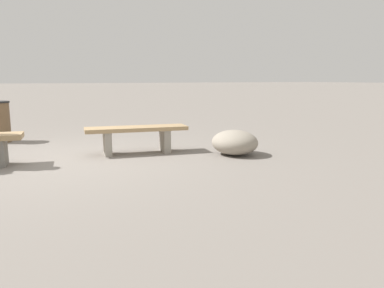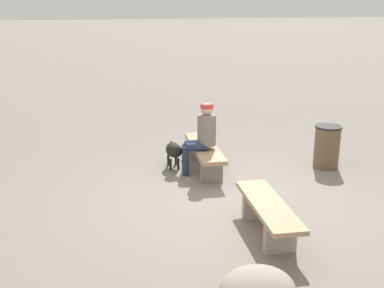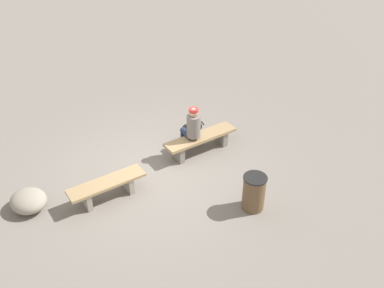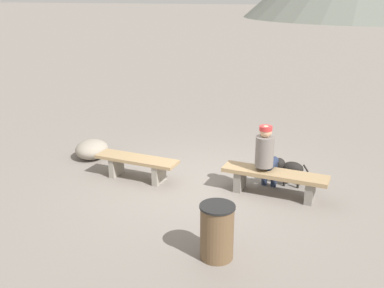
{
  "view_description": "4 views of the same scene",
  "coord_description": "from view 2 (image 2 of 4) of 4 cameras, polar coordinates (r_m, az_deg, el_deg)",
  "views": [
    {
      "loc": [
        0.72,
        6.04,
        1.23
      ],
      "look_at": [
        -1.57,
        1.54,
        0.37
      ],
      "focal_mm": 35.93,
      "sensor_mm": 36.0,
      "label": 1
    },
    {
      "loc": [
        -6.28,
        2.75,
        2.93
      ],
      "look_at": [
        0.7,
        0.36,
        0.72
      ],
      "focal_mm": 43.24,
      "sensor_mm": 36.0,
      "label": 2
    },
    {
      "loc": [
        -4.7,
        -6.27,
        6.07
      ],
      "look_at": [
        1.03,
        -0.13,
        0.38
      ],
      "focal_mm": 39.25,
      "sensor_mm": 36.0,
      "label": 3
    },
    {
      "loc": [
        1.72,
        -7.69,
        3.57
      ],
      "look_at": [
        -0.23,
        0.09,
        0.79
      ],
      "focal_mm": 42.02,
      "sensor_mm": 36.0,
      "label": 4
    }
  ],
  "objects": [
    {
      "name": "seated_person",
      "position": [
        8.22,
        1.28,
        1.34
      ],
      "size": [
        0.41,
        0.61,
        1.3
      ],
      "rotation": [
        0.0,
        0.0,
        -0.22
      ],
      "color": "slate",
      "rests_on": "ground"
    },
    {
      "name": "ground",
      "position": [
        7.47,
        4.39,
        -6.74
      ],
      "size": [
        210.0,
        210.0,
        0.06
      ],
      "primitive_type": "cube",
      "color": "gray"
    },
    {
      "name": "trash_bin",
      "position": [
        9.02,
        16.31,
        -0.31
      ],
      "size": [
        0.49,
        0.49,
        0.8
      ],
      "color": "brown",
      "rests_on": "ground"
    },
    {
      "name": "bench_right",
      "position": [
        8.55,
        1.52,
        -1.02
      ],
      "size": [
        1.94,
        0.75,
        0.46
      ],
      "rotation": [
        0.0,
        0.0,
        -0.16
      ],
      "color": "gray",
      "rests_on": "ground"
    },
    {
      "name": "dog",
      "position": [
        8.58,
        -2.26,
        -0.81
      ],
      "size": [
        0.69,
        0.31,
        0.52
      ],
      "rotation": [
        0.0,
        0.0,
        3.02
      ],
      "color": "black",
      "rests_on": "ground"
    },
    {
      "name": "bench_left",
      "position": [
        6.24,
        9.35,
        -8.27
      ],
      "size": [
        1.72,
        0.71,
        0.45
      ],
      "rotation": [
        0.0,
        0.0,
        -0.16
      ],
      "color": "gray",
      "rests_on": "ground"
    }
  ]
}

